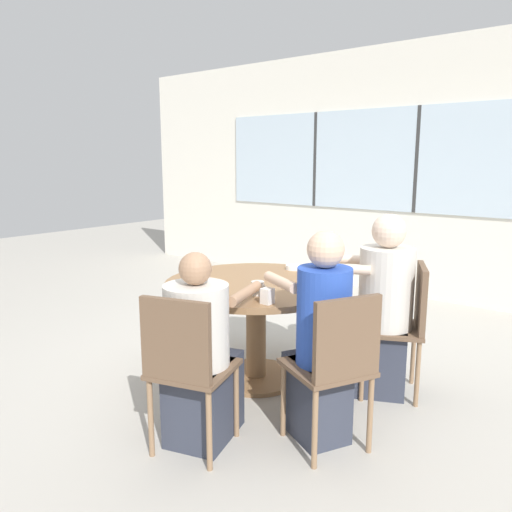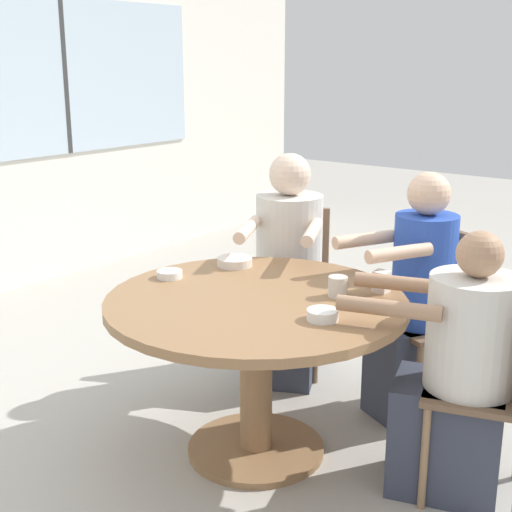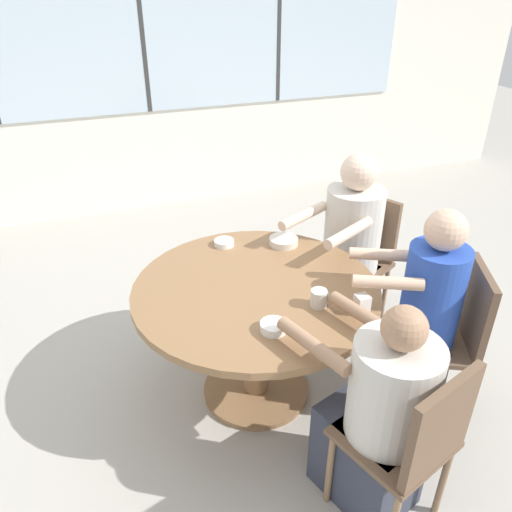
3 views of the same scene
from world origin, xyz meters
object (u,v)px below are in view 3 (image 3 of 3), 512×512
at_px(person_man_teal_shirt, 378,421).
at_px(bowl_fruit, 224,243).
at_px(person_man_blue_shirt, 420,325).
at_px(chair_for_man_teal_shirt, 415,439).
at_px(chair_for_woman_green_shirt, 361,250).
at_px(person_woman_green_shirt, 347,258).
at_px(milk_carton_small, 362,304).
at_px(bowl_cereal, 273,327).
at_px(chair_for_man_blue_shirt, 452,329).
at_px(coffee_mug, 319,298).
at_px(bowl_white_shallow, 284,241).

xyz_separation_m(person_man_teal_shirt, bowl_fruit, (-0.26, 1.27, 0.26)).
relative_size(person_man_blue_shirt, person_man_teal_shirt, 1.10).
relative_size(chair_for_man_teal_shirt, person_man_teal_shirt, 0.82).
relative_size(chair_for_woman_green_shirt, person_woman_green_shirt, 0.73).
xyz_separation_m(person_man_blue_shirt, milk_carton_small, (-0.36, 0.00, 0.22)).
xyz_separation_m(chair_for_man_teal_shirt, bowl_cereal, (-0.35, 0.60, 0.21)).
xyz_separation_m(chair_for_man_blue_shirt, person_man_teal_shirt, (-0.65, -0.34, -0.06)).
relative_size(chair_for_man_blue_shirt, chair_for_man_teal_shirt, 1.00).
relative_size(person_man_blue_shirt, coffee_mug, 13.67).
bearing_deg(person_man_teal_shirt, bowl_cereal, 107.46).
height_order(person_woman_green_shirt, bowl_fruit, person_woman_green_shirt).
distance_m(chair_for_man_teal_shirt, bowl_white_shallow, 1.34).
distance_m(chair_for_man_teal_shirt, person_man_blue_shirt, 0.73).
bearing_deg(bowl_fruit, milk_carton_small, -64.84).
bearing_deg(person_man_blue_shirt, bowl_white_shallow, 57.19).
distance_m(chair_for_man_blue_shirt, person_woman_green_shirt, 0.83).
distance_m(chair_for_man_teal_shirt, coffee_mug, 0.74).
xyz_separation_m(person_woman_green_shirt, milk_carton_small, (-0.37, -0.74, 0.22)).
height_order(person_woman_green_shirt, person_man_blue_shirt, person_woman_green_shirt).
xyz_separation_m(chair_for_woman_green_shirt, person_man_blue_shirt, (-0.15, -0.81, 0.01)).
distance_m(person_man_blue_shirt, person_man_teal_shirt, 0.65).
height_order(person_man_teal_shirt, bowl_cereal, person_man_teal_shirt).
bearing_deg(person_woman_green_shirt, coffee_mug, 113.97).
relative_size(person_man_teal_shirt, bowl_fruit, 9.30).
bearing_deg(person_man_blue_shirt, chair_for_man_teal_shirt, 168.87).
bearing_deg(bowl_white_shallow, chair_for_man_teal_shirt, -90.58).
relative_size(chair_for_man_blue_shirt, milk_carton_small, 9.55).
bearing_deg(person_woman_green_shirt, chair_for_man_blue_shirt, 164.19).
relative_size(chair_for_woman_green_shirt, bowl_cereal, 7.27).
bearing_deg(coffee_mug, bowl_white_shallow, 82.00).
distance_m(chair_for_woman_green_shirt, bowl_white_shallow, 0.63).
relative_size(person_woman_green_shirt, bowl_cereal, 9.97).
relative_size(chair_for_man_blue_shirt, person_man_teal_shirt, 0.82).
height_order(bowl_cereal, bowl_fruit, bowl_cereal).
xyz_separation_m(chair_for_woman_green_shirt, bowl_white_shallow, (-0.59, -0.07, 0.21)).
bearing_deg(chair_for_man_teal_shirt, chair_for_woman_green_shirt, 49.24).
bearing_deg(person_man_blue_shirt, person_man_teal_shirt, 156.26).
bearing_deg(bowl_fruit, chair_for_man_teal_shirt, -77.61).
relative_size(milk_carton_small, bowl_cereal, 0.76).
bearing_deg(chair_for_woman_green_shirt, person_man_teal_shirt, 126.11).
xyz_separation_m(chair_for_woman_green_shirt, milk_carton_small, (-0.52, -0.81, 0.23)).
bearing_deg(chair_for_man_teal_shirt, person_man_teal_shirt, 90.00).
bearing_deg(bowl_cereal, chair_for_man_blue_shirt, -5.58).
relative_size(chair_for_man_teal_shirt, bowl_fruit, 7.62).
xyz_separation_m(chair_for_woman_green_shirt, coffee_mug, (-0.68, -0.70, 0.23)).
bearing_deg(person_man_blue_shirt, bowl_cereal, 115.44).
xyz_separation_m(chair_for_man_teal_shirt, person_man_teal_shirt, (-0.05, 0.16, -0.06)).
xyz_separation_m(coffee_mug, bowl_fruit, (-0.24, 0.74, -0.03)).
distance_m(chair_for_woman_green_shirt, bowl_cereal, 1.26).
xyz_separation_m(person_man_blue_shirt, bowl_fruit, (-0.77, 0.86, 0.19)).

